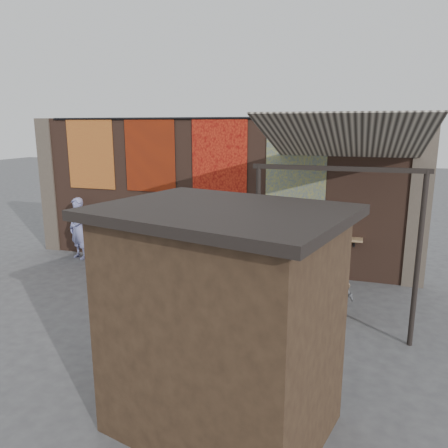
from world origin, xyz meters
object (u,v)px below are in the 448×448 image
Objects in this scene: diner_right at (158,243)px; market_stall at (222,326)px; scooter_stool_3 at (177,254)px; shopper_grey at (328,285)px; scooter_stool_6 at (243,262)px; scooter_stool_2 at (157,252)px; scooter_stool_7 at (262,264)px; scooter_stool_4 at (197,258)px; diner_left at (78,228)px; shelf_box at (196,222)px; scooter_stool_5 at (218,260)px; scooter_stool_0 at (120,249)px; scooter_stool_1 at (139,251)px; shopper_tan at (332,275)px; scooter_stool_8 at (287,266)px; shopper_navy at (314,274)px.

market_stall reaches higher than diner_right.
shopper_grey is (4.15, -2.08, 0.37)m from scooter_stool_3.
scooter_stool_3 reaches higher than scooter_stool_6.
scooter_stool_2 is 2.94m from scooter_stool_7.
diner_left reaches higher than scooter_stool_4.
shelf_box reaches higher than scooter_stool_5.
shelf_box is 0.79× the size of scooter_stool_6.
market_stall is at bearing -48.92° from scooter_stool_0.
shopper_tan reaches higher than scooter_stool_1.
scooter_stool_4 is 1.00× the size of scooter_stool_8.
shopper_tan is (3.02, -1.83, 0.54)m from scooter_stool_5.
shelf_box is 1.38m from scooter_stool_2.
shopper_tan is at bearing -44.81° from scooter_stool_7.
scooter_stool_4 is 0.28× the size of market_stall.
scooter_stool_0 is at bearing 179.99° from scooter_stool_2.
scooter_stool_8 is (0.63, 0.04, 0.00)m from scooter_stool_7.
diner_right is 4.83m from shopper_tan.
scooter_stool_5 is 0.42× the size of shopper_tan.
scooter_stool_1 is at bearing 178.72° from scooter_stool_5.
market_stall is (0.16, -5.66, 1.01)m from scooter_stool_8.
scooter_stool_0 is 4.13m from scooter_stool_7.
scooter_stool_6 is at bearing 116.68° from market_stall.
shopper_grey is at bearing -166.20° from shopper_tan.
diner_left reaches higher than scooter_stool_6.
scooter_stool_4 reaches higher than scooter_stool_5.
scooter_stool_8 is at bearing 3.54° from scooter_stool_7.
scooter_stool_1 is at bearing 0.44° from scooter_stool_0.
scooter_stool_6 is at bearing -20.69° from diner_right.
diner_left is (-3.08, -0.01, 0.50)m from scooter_stool_3.
scooter_stool_0 is 2.97m from scooter_stool_5.
scooter_stool_6 is 0.50× the size of shopper_grey.
scooter_stool_8 is at bearing 0.57° from scooter_stool_3.
market_stall is at bearing -77.03° from scooter_stool_6.
scooter_stool_4 is 2.37m from scooter_stool_8.
scooter_stool_3 is 0.30× the size of market_stall.
shopper_grey is (5.93, -2.09, 0.39)m from scooter_stool_0.
scooter_stool_2 is 0.57× the size of shopper_navy.
scooter_stool_7 is at bearing 111.72° from market_stall.
scooter_stool_0 is 0.51× the size of shopper_grey.
scooter_stool_5 is at bearing -17.39° from diner_right.
shelf_box is 2.69m from scooter_stool_8.
scooter_stool_4 reaches higher than scooter_stool_6.
scooter_stool_3 is 3.12m from diner_left.
scooter_stool_8 is at bearing -66.78° from shopper_navy.
scooter_stool_8 is (2.52, -0.26, -0.89)m from shelf_box.
scooter_stool_1 is 0.94× the size of scooter_stool_2.
scooter_stool_1 is at bearing 179.53° from scooter_stool_7.
scooter_stool_3 is 6.52m from market_stall.
diner_right is (-1.56, -0.32, 0.43)m from scooter_stool_5.
diner_left reaches higher than scooter_stool_8.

